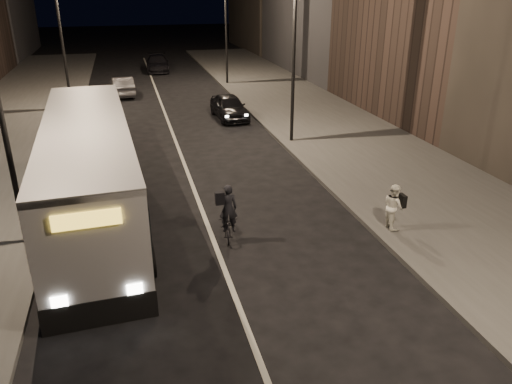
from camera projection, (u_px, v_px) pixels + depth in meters
ground at (233, 291)px, 13.07m from camera, size 180.00×180.00×0.00m
sidewalk_right at (330, 127)px, 27.50m from camera, size 7.00×70.00×0.16m
streetlight_right_mid at (289, 32)px, 22.93m from camera, size 1.20×0.44×8.12m
streetlight_right_far at (222, 13)px, 37.19m from camera, size 1.20×0.44×8.12m
streetlight_left_near at (2, 68)px, 13.31m from camera, size 1.20×0.44×8.12m
streetlight_left_far at (64, 21)px, 29.36m from camera, size 1.20×0.44×8.12m
city_bus at (90, 167)px, 16.48m from camera, size 3.43×12.58×3.36m
cyclist_on_bicycle at (227, 220)px, 15.55m from camera, size 0.78×1.68×1.87m
pedestrian_woman at (394, 206)px, 15.82m from camera, size 0.59×0.74×1.48m
car_near at (229, 107)px, 29.34m from camera, size 1.89×4.21×1.40m
car_mid at (123, 86)px, 35.34m from camera, size 1.69×4.13×1.33m
car_far at (157, 63)px, 45.02m from camera, size 2.17×4.90×1.40m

